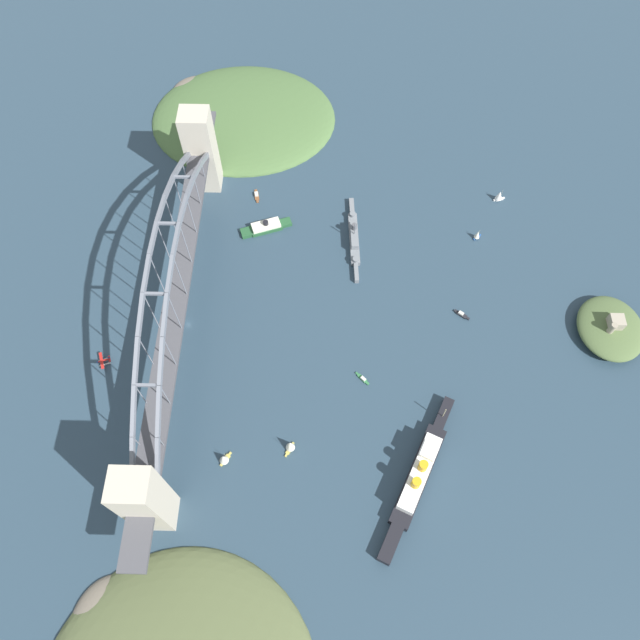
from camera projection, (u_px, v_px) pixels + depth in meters
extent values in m
plane|color=#283D4C|center=(188.00, 324.00, 362.53)|extent=(1400.00, 1400.00, 0.00)
cube|color=#BCB29E|center=(201.00, 151.00, 389.79)|extent=(16.42, 18.59, 61.50)
cube|color=#BCB29E|center=(145.00, 500.00, 281.54)|extent=(16.42, 18.59, 61.50)
cube|color=#47474C|center=(177.00, 295.00, 333.34)|extent=(206.03, 13.06, 2.40)
cube|color=#47474C|center=(204.00, 125.00, 397.30)|extent=(24.00, 13.06, 2.40)
cube|color=#47474C|center=(136.00, 545.00, 269.38)|extent=(24.00, 13.06, 2.40)
cube|color=slate|center=(186.00, 157.00, 374.42)|extent=(23.13, 1.80, 16.22)
cube|color=slate|center=(178.00, 169.00, 353.50)|extent=(22.83, 1.80, 13.38)
cube|color=slate|center=(169.00, 187.00, 335.21)|extent=(22.48, 1.80, 10.52)
cube|color=slate|center=(161.00, 210.00, 319.54)|extent=(22.08, 1.80, 7.63)
cube|color=slate|center=(153.00, 239.00, 306.49)|extent=(21.65, 1.80, 4.69)
cube|color=slate|center=(146.00, 274.00, 296.07)|extent=(21.65, 1.80, 4.69)
cube|color=slate|center=(140.00, 315.00, 288.26)|extent=(22.08, 1.80, 7.63)
cube|color=slate|center=(136.00, 361.00, 283.08)|extent=(22.48, 1.80, 10.52)
cube|color=slate|center=(133.00, 411.00, 280.53)|extent=(22.83, 1.80, 13.38)
cube|color=slate|center=(132.00, 463.00, 280.59)|extent=(23.13, 1.80, 16.22)
cube|color=slate|center=(205.00, 157.00, 374.29)|extent=(23.13, 1.80, 16.22)
cube|color=slate|center=(198.00, 170.00, 353.37)|extent=(22.83, 1.80, 13.38)
cube|color=slate|center=(190.00, 187.00, 335.08)|extent=(22.48, 1.80, 10.52)
cube|color=slate|center=(183.00, 210.00, 319.41)|extent=(22.08, 1.80, 7.63)
cube|color=slate|center=(176.00, 239.00, 306.36)|extent=(21.65, 1.80, 4.69)
cube|color=slate|center=(170.00, 275.00, 295.94)|extent=(21.65, 1.80, 4.69)
cube|color=slate|center=(165.00, 315.00, 288.14)|extent=(22.08, 1.80, 7.63)
cube|color=slate|center=(161.00, 361.00, 282.96)|extent=(22.48, 1.80, 10.52)
cube|color=slate|center=(159.00, 411.00, 280.40)|extent=(22.83, 1.80, 13.38)
cube|color=slate|center=(158.00, 464.00, 280.46)|extent=(23.13, 1.80, 16.22)
cube|color=slate|center=(200.00, 152.00, 385.47)|extent=(1.40, 11.76, 1.40)
cube|color=slate|center=(183.00, 177.00, 343.64)|extent=(1.40, 11.76, 1.40)
cube|color=slate|center=(168.00, 223.00, 312.30)|extent=(1.40, 11.76, 1.40)
cube|color=slate|center=(155.00, 294.00, 291.45)|extent=(1.40, 11.76, 1.40)
cube|color=slate|center=(147.00, 385.00, 281.09)|extent=(1.40, 11.76, 1.40)
cube|color=slate|center=(145.00, 490.00, 281.21)|extent=(1.40, 11.76, 1.40)
cylinder|color=slate|center=(184.00, 169.00, 368.68)|extent=(0.56, 0.56, 12.31)
cylinder|color=slate|center=(203.00, 170.00, 368.55)|extent=(0.56, 0.56, 12.31)
cylinder|color=slate|center=(177.00, 190.00, 353.67)|extent=(0.56, 0.56, 22.82)
cylinder|color=slate|center=(197.00, 191.00, 353.54)|extent=(0.56, 0.56, 22.82)
cylinder|color=slate|center=(171.00, 215.00, 339.96)|extent=(0.56, 0.56, 30.32)
cylinder|color=slate|center=(191.00, 215.00, 339.83)|extent=(0.56, 0.56, 30.32)
cylinder|color=slate|center=(164.00, 243.00, 327.57)|extent=(0.56, 0.56, 34.82)
cylinder|color=slate|center=(186.00, 244.00, 327.44)|extent=(0.56, 0.56, 34.82)
cylinder|color=slate|center=(158.00, 275.00, 316.49)|extent=(0.56, 0.56, 36.32)
cylinder|color=slate|center=(180.00, 276.00, 316.36)|extent=(0.56, 0.56, 36.32)
cylinder|color=slate|center=(152.00, 311.00, 306.72)|extent=(0.56, 0.56, 34.82)
cylinder|color=slate|center=(175.00, 312.00, 306.59)|extent=(0.56, 0.56, 34.82)
cylinder|color=slate|center=(146.00, 351.00, 298.26)|extent=(0.56, 0.56, 30.32)
cylinder|color=slate|center=(170.00, 352.00, 298.13)|extent=(0.56, 0.56, 30.32)
cylinder|color=slate|center=(141.00, 394.00, 291.11)|extent=(0.56, 0.56, 22.82)
cylinder|color=slate|center=(165.00, 395.00, 290.99)|extent=(0.56, 0.56, 22.82)
cylinder|color=slate|center=(136.00, 441.00, 285.28)|extent=(0.56, 0.56, 12.31)
cylinder|color=slate|center=(161.00, 441.00, 285.15)|extent=(0.56, 0.56, 12.31)
ellipsoid|color=#476638|center=(244.00, 119.00, 447.16)|extent=(115.42, 135.96, 18.55)
ellipsoid|color=#756B5B|center=(198.00, 94.00, 460.20)|extent=(40.40, 40.79, 10.20)
ellipsoid|color=#756B5B|center=(110.00, 628.00, 283.11)|extent=(47.22, 39.08, 10.87)
cube|color=black|center=(418.00, 476.00, 314.92)|extent=(55.71, 33.07, 5.93)
cube|color=black|center=(443.00, 414.00, 331.41)|extent=(19.51, 13.06, 5.93)
cube|color=black|center=(390.00, 544.00, 298.42)|extent=(19.99, 14.10, 5.93)
cube|color=white|center=(420.00, 473.00, 309.87)|extent=(42.22, 25.74, 5.63)
cube|color=white|center=(429.00, 451.00, 311.12)|extent=(11.73, 10.97, 3.20)
cylinder|color=gold|center=(423.00, 466.00, 305.32)|extent=(4.67, 4.67, 6.93)
cylinder|color=gold|center=(416.00, 483.00, 301.14)|extent=(4.67, 4.67, 6.93)
cylinder|color=tan|center=(444.00, 413.00, 323.42)|extent=(0.50, 0.50, 10.00)
cube|color=slate|center=(354.00, 239.00, 391.18)|extent=(39.88, 7.71, 3.49)
cube|color=slate|center=(356.00, 273.00, 378.32)|extent=(13.33, 3.24, 3.49)
cube|color=slate|center=(352.00, 207.00, 404.04)|extent=(13.35, 3.75, 3.49)
cube|color=slate|center=(354.00, 236.00, 387.92)|extent=(20.03, 5.57, 3.98)
cylinder|color=slate|center=(356.00, 260.00, 379.85)|extent=(4.00, 4.00, 2.20)
cylinder|color=slate|center=(353.00, 214.00, 397.53)|extent=(4.00, 4.00, 2.20)
cylinder|color=slate|center=(355.00, 229.00, 381.81)|extent=(0.60, 0.60, 10.00)
cylinder|color=#4C4C51|center=(354.00, 227.00, 386.19)|extent=(3.14, 3.14, 4.40)
cube|color=#23512D|center=(266.00, 228.00, 396.28)|extent=(15.04, 22.11, 2.58)
cube|color=#23512D|center=(286.00, 223.00, 398.35)|extent=(8.03, 8.44, 2.58)
cube|color=#23512D|center=(246.00, 233.00, 394.21)|extent=(9.18, 8.85, 2.58)
cube|color=beige|center=(266.00, 225.00, 394.04)|extent=(13.23, 20.07, 2.55)
cylinder|color=black|center=(266.00, 223.00, 391.88)|extent=(3.49, 3.49, 2.40)
ellipsoid|color=#4C6038|center=(610.00, 328.00, 355.59)|extent=(44.59, 39.09, 9.62)
cube|color=#9E937F|center=(616.00, 323.00, 349.43)|extent=(8.00, 8.00, 8.32)
cylinder|color=gray|center=(612.00, 329.00, 346.91)|extent=(3.60, 3.60, 9.16)
cylinder|color=#B7B7B2|center=(105.00, 364.00, 348.96)|extent=(3.01, 6.35, 0.90)
cylinder|color=#B7B7B2|center=(104.00, 360.00, 350.47)|extent=(3.01, 6.35, 0.90)
cylinder|color=navy|center=(104.00, 364.00, 348.13)|extent=(0.14, 0.14, 1.00)
cylinder|color=navy|center=(104.00, 359.00, 349.64)|extent=(0.14, 0.14, 1.00)
ellipsoid|color=#B21E19|center=(103.00, 360.00, 347.95)|extent=(3.68, 7.69, 1.14)
cylinder|color=navy|center=(97.00, 362.00, 347.41)|extent=(1.29, 1.12, 1.08)
cube|color=#B21E19|center=(102.00, 361.00, 347.38)|extent=(10.83, 5.27, 0.20)
cube|color=#B21E19|center=(109.00, 359.00, 348.37)|extent=(4.27, 2.43, 0.12)
cube|color=navy|center=(109.00, 358.00, 347.32)|extent=(0.48, 1.08, 1.50)
cube|color=gold|center=(226.00, 459.00, 321.75)|extent=(5.82, 4.91, 1.06)
cube|color=gold|center=(230.00, 454.00, 323.19)|extent=(2.09, 1.87, 1.06)
cube|color=gold|center=(222.00, 465.00, 320.30)|extent=(2.20, 2.05, 1.06)
cylinder|color=tan|center=(225.00, 456.00, 318.04)|extent=(0.16, 0.16, 7.85)
cone|color=silver|center=(223.00, 459.00, 317.75)|extent=(6.82, 6.82, 6.28)
cube|color=brown|center=(257.00, 196.00, 410.51)|extent=(7.29, 4.14, 0.83)
cube|color=brown|center=(258.00, 201.00, 408.32)|extent=(2.55, 1.99, 0.83)
cube|color=brown|center=(256.00, 191.00, 412.70)|extent=(2.61, 2.31, 0.83)
cube|color=beige|center=(256.00, 194.00, 409.96)|extent=(3.81, 2.92, 1.38)
cube|color=gold|center=(289.00, 450.00, 324.32)|extent=(5.78, 4.35, 0.93)
cube|color=gold|center=(286.00, 455.00, 322.78)|extent=(2.04, 1.67, 0.93)
cube|color=gold|center=(293.00, 444.00, 325.86)|extent=(2.12, 1.84, 0.93)
cylinder|color=tan|center=(289.00, 447.00, 319.47)|extent=(0.16, 0.16, 9.73)
cone|color=silver|center=(290.00, 445.00, 320.57)|extent=(6.67, 6.67, 7.79)
cube|color=silver|center=(499.00, 199.00, 409.05)|extent=(3.55, 5.31, 1.07)
cube|color=silver|center=(503.00, 198.00, 409.50)|extent=(1.42, 1.85, 1.07)
cube|color=silver|center=(495.00, 200.00, 408.60)|extent=(1.61, 1.91, 1.07)
cylinder|color=tan|center=(501.00, 194.00, 404.82)|extent=(0.16, 0.16, 8.74)
cone|color=white|center=(499.00, 195.00, 405.00)|extent=(5.63, 5.63, 6.99)
cube|color=black|center=(462.00, 315.00, 364.90)|extent=(5.67, 6.50, 1.15)
cube|color=black|center=(468.00, 318.00, 363.68)|extent=(2.33, 2.49, 1.15)
cube|color=black|center=(456.00, 311.00, 366.12)|extent=(2.55, 2.65, 1.15)
cube|color=beige|center=(461.00, 313.00, 364.06)|extent=(3.44, 3.69, 1.29)
cube|color=#2D6B3D|center=(362.00, 378.00, 344.66)|extent=(5.86, 5.85, 0.87)
cube|color=#2D6B3D|center=(357.00, 374.00, 346.10)|extent=(2.28, 2.28, 0.87)
cube|color=#2D6B3D|center=(367.00, 383.00, 343.22)|extent=(2.45, 2.44, 0.87)
cube|color=beige|center=(363.00, 379.00, 343.49)|extent=(3.38, 3.38, 1.18)
cube|color=#234C8C|center=(477.00, 237.00, 393.49)|extent=(3.98, 4.22, 0.97)
cube|color=#234C8C|center=(480.00, 235.00, 394.29)|extent=(1.50, 1.55, 0.97)
cube|color=#234C8C|center=(474.00, 239.00, 392.70)|extent=(1.63, 1.66, 0.97)
cylinder|color=tan|center=(479.00, 233.00, 390.14)|extent=(0.16, 0.16, 6.93)
cone|color=silver|center=(477.00, 234.00, 390.10)|extent=(5.04, 5.04, 5.55)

